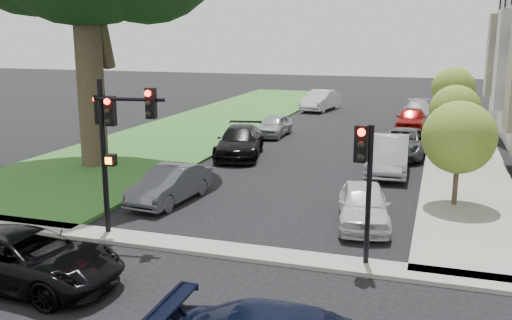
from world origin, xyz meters
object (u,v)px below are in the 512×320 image
(small_tree_a, at_px, (459,137))
(car_parked_9, at_px, (320,100))
(traffic_signal_secondary, at_px, (365,169))
(car_parked_7, at_px, (274,126))
(small_tree_b, at_px, (455,111))
(car_parked_1, at_px, (388,155))
(car_parked_2, at_px, (404,143))
(car_parked_4, at_px, (417,111))
(car_parked_6, at_px, (240,142))
(car_parked_3, at_px, (411,119))
(car_parked_0, at_px, (363,205))
(traffic_signal_main, at_px, (114,130))
(car_cross_near, at_px, (26,259))
(small_tree_c, at_px, (453,88))
(car_parked_5, at_px, (170,184))

(small_tree_a, bearing_deg, car_parked_9, 112.16)
(car_parked_9, bearing_deg, small_tree_a, -58.33)
(traffic_signal_secondary, xyz_separation_m, car_parked_7, (-7.61, 17.87, -1.99))
(small_tree_b, xyz_separation_m, car_parked_7, (-10.01, 3.63, -1.77))
(car_parked_1, distance_m, car_parked_2, 3.83)
(car_parked_4, bearing_deg, car_parked_6, -117.65)
(car_parked_3, bearing_deg, car_parked_0, -89.71)
(traffic_signal_main, relative_size, car_cross_near, 0.97)
(car_parked_2, bearing_deg, car_parked_7, 161.61)
(car_parked_1, height_order, car_parked_3, car_parked_1)
(car_parked_7, bearing_deg, traffic_signal_main, -87.33)
(small_tree_c, distance_m, car_parked_6, 15.31)
(car_parked_1, relative_size, car_parked_6, 0.96)
(traffic_signal_main, bearing_deg, car_cross_near, -94.64)
(small_tree_b, height_order, small_tree_c, small_tree_c)
(car_parked_0, distance_m, car_parked_1, 7.33)
(car_cross_near, height_order, car_parked_5, car_cross_near)
(car_parked_5, bearing_deg, traffic_signal_main, -82.14)
(small_tree_c, relative_size, car_parked_0, 1.01)
(small_tree_c, distance_m, traffic_signal_main, 25.20)
(car_parked_4, distance_m, car_parked_6, 17.00)
(car_parked_5, height_order, car_parked_6, car_parked_6)
(small_tree_b, relative_size, car_parked_9, 0.75)
(car_parked_1, bearing_deg, small_tree_b, 49.96)
(traffic_signal_main, bearing_deg, car_parked_3, 72.22)
(car_parked_5, height_order, car_parked_7, car_parked_5)
(car_cross_near, bearing_deg, car_parked_0, -43.54)
(car_parked_2, height_order, car_parked_4, car_parked_4)
(car_parked_7, bearing_deg, car_parked_3, 33.37)
(small_tree_a, height_order, traffic_signal_main, traffic_signal_main)
(small_tree_b, relative_size, car_parked_2, 0.75)
(car_parked_9, bearing_deg, car_parked_4, -12.88)
(car_parked_0, xyz_separation_m, car_parked_3, (0.40, 19.26, 0.05))
(car_parked_5, distance_m, car_parked_9, 26.33)
(car_parked_1, height_order, car_parked_4, car_parked_1)
(small_tree_a, height_order, car_parked_4, small_tree_a)
(car_parked_4, xyz_separation_m, car_parked_5, (-7.57, -23.23, -0.02))
(car_parked_1, xyz_separation_m, car_parked_4, (0.51, 16.30, -0.13))
(car_cross_near, bearing_deg, car_parked_7, 2.24)
(traffic_signal_secondary, relative_size, car_parked_4, 0.81)
(small_tree_a, bearing_deg, car_parked_5, -165.97)
(car_parked_1, bearing_deg, traffic_signal_secondary, -91.07)
(car_parked_1, distance_m, car_parked_7, 10.25)
(traffic_signal_secondary, xyz_separation_m, car_cross_near, (-7.53, -3.64, -1.95))
(car_parked_3, distance_m, car_parked_6, 13.16)
(small_tree_c, bearing_deg, car_parked_5, -116.54)
(car_parked_0, bearing_deg, small_tree_b, 65.92)
(car_cross_near, relative_size, car_parked_9, 1.01)
(car_parked_3, xyz_separation_m, car_parked_7, (-7.61, -4.74, -0.08))
(small_tree_b, distance_m, car_parked_3, 8.87)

